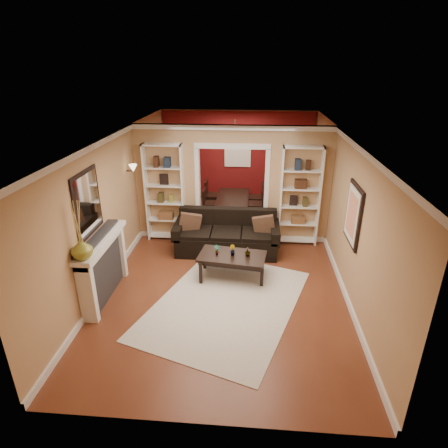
# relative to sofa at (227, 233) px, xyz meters

# --- Properties ---
(floor) EXTENTS (8.00, 8.00, 0.00)m
(floor) POSITION_rel_sofa_xyz_m (0.06, -0.45, -0.45)
(floor) COLOR brown
(floor) RESTS_ON ground
(ceiling) EXTENTS (8.00, 8.00, 0.00)m
(ceiling) POSITION_rel_sofa_xyz_m (0.06, -0.45, 2.25)
(ceiling) COLOR white
(ceiling) RESTS_ON ground
(wall_back) EXTENTS (8.00, 0.00, 8.00)m
(wall_back) POSITION_rel_sofa_xyz_m (0.06, 3.55, 0.90)
(wall_back) COLOR tan
(wall_back) RESTS_ON ground
(wall_front) EXTENTS (8.00, 0.00, 8.00)m
(wall_front) POSITION_rel_sofa_xyz_m (0.06, -4.45, 0.90)
(wall_front) COLOR tan
(wall_front) RESTS_ON ground
(wall_left) EXTENTS (0.00, 8.00, 8.00)m
(wall_left) POSITION_rel_sofa_xyz_m (-2.19, -0.45, 0.90)
(wall_left) COLOR tan
(wall_left) RESTS_ON ground
(wall_right) EXTENTS (0.00, 8.00, 8.00)m
(wall_right) POSITION_rel_sofa_xyz_m (2.31, -0.45, 0.90)
(wall_right) COLOR tan
(wall_right) RESTS_ON ground
(partition_wall) EXTENTS (4.50, 0.15, 2.70)m
(partition_wall) POSITION_rel_sofa_xyz_m (0.06, 0.75, 0.90)
(partition_wall) COLOR tan
(partition_wall) RESTS_ON floor
(red_back_panel) EXTENTS (4.44, 0.04, 2.64)m
(red_back_panel) POSITION_rel_sofa_xyz_m (0.06, 3.52, 0.87)
(red_back_panel) COLOR maroon
(red_back_panel) RESTS_ON floor
(dining_window) EXTENTS (0.78, 0.03, 0.98)m
(dining_window) POSITION_rel_sofa_xyz_m (0.06, 3.48, 1.10)
(dining_window) COLOR #8CA5CC
(dining_window) RESTS_ON wall_back
(area_rug) EXTENTS (3.21, 3.78, 0.01)m
(area_rug) POSITION_rel_sofa_xyz_m (0.14, -2.01, -0.45)
(area_rug) COLOR beige
(area_rug) RESTS_ON floor
(sofa) EXTENTS (2.32, 1.00, 0.91)m
(sofa) POSITION_rel_sofa_xyz_m (0.00, 0.00, 0.00)
(sofa) COLOR black
(sofa) RESTS_ON floor
(pillow_left) EXTENTS (0.49, 0.26, 0.47)m
(pillow_left) POSITION_rel_sofa_xyz_m (-0.82, -0.02, 0.22)
(pillow_left) COLOR brown
(pillow_left) RESTS_ON sofa
(pillow_right) EXTENTS (0.47, 0.17, 0.46)m
(pillow_right) POSITION_rel_sofa_xyz_m (0.82, -0.02, 0.22)
(pillow_right) COLOR brown
(pillow_right) RESTS_ON sofa
(coffee_table) EXTENTS (1.37, 0.87, 0.49)m
(coffee_table) POSITION_rel_sofa_xyz_m (0.19, -1.11, -0.21)
(coffee_table) COLOR black
(coffee_table) RESTS_ON floor
(plant_left) EXTENTS (0.13, 0.12, 0.21)m
(plant_left) POSITION_rel_sofa_xyz_m (-0.11, -1.11, 0.14)
(plant_left) COLOR #336626
(plant_left) RESTS_ON coffee_table
(plant_center) EXTENTS (0.15, 0.15, 0.21)m
(plant_center) POSITION_rel_sofa_xyz_m (0.19, -1.11, 0.14)
(plant_center) COLOR #336626
(plant_center) RESTS_ON coffee_table
(plant_right) EXTENTS (0.15, 0.15, 0.19)m
(plant_right) POSITION_rel_sofa_xyz_m (0.49, -1.11, 0.13)
(plant_right) COLOR #336626
(plant_right) RESTS_ON coffee_table
(bookshelf_left) EXTENTS (0.90, 0.30, 2.30)m
(bookshelf_left) POSITION_rel_sofa_xyz_m (-1.49, 0.58, 0.70)
(bookshelf_left) COLOR white
(bookshelf_left) RESTS_ON floor
(bookshelf_right) EXTENTS (0.90, 0.30, 2.30)m
(bookshelf_right) POSITION_rel_sofa_xyz_m (1.61, 0.58, 0.70)
(bookshelf_right) COLOR white
(bookshelf_right) RESTS_ON floor
(fireplace) EXTENTS (0.32, 1.70, 1.16)m
(fireplace) POSITION_rel_sofa_xyz_m (-2.03, -1.95, 0.13)
(fireplace) COLOR white
(fireplace) RESTS_ON floor
(vase) EXTENTS (0.43, 0.43, 0.34)m
(vase) POSITION_rel_sofa_xyz_m (-2.03, -2.65, 0.88)
(vase) COLOR olive
(vase) RESTS_ON fireplace
(mirror) EXTENTS (0.03, 0.95, 1.10)m
(mirror) POSITION_rel_sofa_xyz_m (-2.17, -1.95, 1.35)
(mirror) COLOR silver
(mirror) RESTS_ON wall_left
(wall_sconce) EXTENTS (0.18, 0.18, 0.22)m
(wall_sconce) POSITION_rel_sofa_xyz_m (-2.09, 0.10, 1.38)
(wall_sconce) COLOR #FFE0A5
(wall_sconce) RESTS_ON wall_left
(framed_art) EXTENTS (0.04, 0.85, 1.05)m
(framed_art) POSITION_rel_sofa_xyz_m (2.27, -1.45, 1.10)
(framed_art) COLOR black
(framed_art) RESTS_ON wall_right
(dining_table) EXTENTS (1.56, 0.87, 0.55)m
(dining_table) POSITION_rel_sofa_xyz_m (0.04, 2.19, -0.18)
(dining_table) COLOR black
(dining_table) RESTS_ON floor
(dining_chair_nw) EXTENTS (0.57, 0.57, 0.87)m
(dining_chair_nw) POSITION_rel_sofa_xyz_m (-0.51, 1.89, -0.02)
(dining_chair_nw) COLOR black
(dining_chair_nw) RESTS_ON floor
(dining_chair_ne) EXTENTS (0.45, 0.45, 0.89)m
(dining_chair_ne) POSITION_rel_sofa_xyz_m (0.59, 1.89, -0.01)
(dining_chair_ne) COLOR black
(dining_chair_ne) RESTS_ON floor
(dining_chair_sw) EXTENTS (0.47, 0.47, 0.93)m
(dining_chair_sw) POSITION_rel_sofa_xyz_m (-0.51, 2.49, 0.01)
(dining_chair_sw) COLOR black
(dining_chair_sw) RESTS_ON floor
(dining_chair_se) EXTENTS (0.45, 0.45, 0.86)m
(dining_chair_se) POSITION_rel_sofa_xyz_m (0.59, 2.49, -0.03)
(dining_chair_se) COLOR black
(dining_chair_se) RESTS_ON floor
(chandelier) EXTENTS (0.50, 0.50, 0.30)m
(chandelier) POSITION_rel_sofa_xyz_m (0.06, 2.25, 1.57)
(chandelier) COLOR #3B271B
(chandelier) RESTS_ON ceiling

